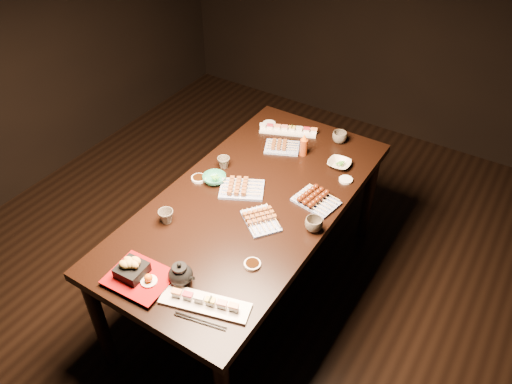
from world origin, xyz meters
TOP-DOWN VIEW (x-y plane):
  - ground at (0.00, 0.00)m, footprint 5.00×5.00m
  - dining_table at (0.04, 0.26)m, footprint 0.94×1.82m
  - sushi_platter_near at (0.25, -0.43)m, footprint 0.41×0.22m
  - sushi_platter_far at (-0.12, 0.95)m, footprint 0.37×0.23m
  - yakitori_plate_center at (-0.04, 0.30)m, footprint 0.29×0.27m
  - yakitori_plate_right at (0.18, 0.14)m, footprint 0.26×0.25m
  - yakitori_plate_left at (-0.06, 0.77)m, footprint 0.25×0.22m
  - tsukune_plate at (0.35, 0.43)m, footprint 0.25×0.20m
  - edamame_bowl_green at (-0.22, 0.28)m, footprint 0.17×0.17m
  - edamame_bowl_cream at (0.31, 0.79)m, footprint 0.14×0.14m
  - tempura_tray at (-0.08, -0.48)m, footprint 0.29×0.24m
  - teacup_near_left at (-0.23, -0.12)m, footprint 0.09×0.09m
  - teacup_mid_right at (0.43, 0.23)m, footprint 0.11×0.11m
  - teacup_far_left at (-0.25, 0.42)m, footprint 0.10×0.10m
  - teacup_far_right at (0.21, 1.02)m, footprint 0.11×0.11m
  - teapot at (0.08, -0.39)m, footprint 0.14×0.14m
  - condiment_bottle at (0.08, 0.78)m, footprint 0.06×0.06m
  - sauce_dish_west at (-0.30, 0.25)m, footprint 0.09×0.09m
  - sauce_dish_east at (0.40, 0.68)m, footprint 0.10×0.10m
  - sauce_dish_se at (0.30, -0.13)m, footprint 0.09×0.09m
  - sauce_dish_nw at (-0.27, 0.95)m, footprint 0.10×0.10m
  - chopsticks_near at (-0.01, -0.53)m, footprint 0.20×0.07m
  - chopsticks_se at (0.29, -0.51)m, footprint 0.24×0.07m

SIDE VIEW (x-z plane):
  - ground at x=0.00m, z-range 0.00..0.00m
  - dining_table at x=0.04m, z-range 0.00..0.75m
  - chopsticks_near at x=-0.01m, z-range 0.75..0.76m
  - chopsticks_se at x=0.29m, z-range 0.75..0.76m
  - sauce_dish_east at x=0.40m, z-range 0.75..0.76m
  - sauce_dish_se at x=0.30m, z-range 0.75..0.76m
  - sauce_dish_nw at x=-0.27m, z-range 0.75..0.76m
  - sauce_dish_west at x=-0.30m, z-range 0.75..0.76m
  - edamame_bowl_cream at x=0.31m, z-range 0.75..0.78m
  - edamame_bowl_green at x=-0.22m, z-range 0.75..0.79m
  - sushi_platter_far at x=-0.12m, z-range 0.75..0.79m
  - sushi_platter_near at x=0.25m, z-range 0.75..0.80m
  - yakitori_plate_left at x=-0.06m, z-range 0.75..0.80m
  - yakitori_plate_right at x=0.18m, z-range 0.75..0.80m
  - tsukune_plate at x=0.35m, z-range 0.75..0.81m
  - yakitori_plate_center at x=-0.04m, z-range 0.75..0.81m
  - teacup_far_left at x=-0.25m, z-range 0.75..0.82m
  - teacup_mid_right at x=0.43m, z-range 0.75..0.82m
  - teacup_far_right at x=0.21m, z-range 0.75..0.82m
  - teacup_near_left at x=-0.23m, z-range 0.75..0.82m
  - tempura_tray at x=-0.08m, z-range 0.75..0.85m
  - teapot at x=0.08m, z-range 0.75..0.86m
  - condiment_bottle at x=0.08m, z-range 0.75..0.89m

